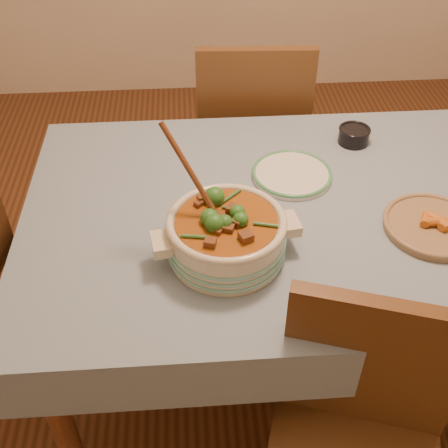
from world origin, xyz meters
name	(u,v)px	position (x,y,z in m)	size (l,w,h in m)	color
floor	(283,356)	(0.00, 0.00, 0.00)	(4.50, 4.50, 0.00)	#422512
dining_table	(298,229)	(0.00, 0.00, 0.66)	(1.68, 1.08, 0.76)	brown
stew_casserole	(226,233)	(-0.24, -0.19, 0.84)	(0.41, 0.35, 0.38)	beige
white_plate	(292,174)	(0.00, 0.15, 0.77)	(0.33, 0.33, 0.02)	silver
condiment_bowl	(354,134)	(0.25, 0.34, 0.79)	(0.11, 0.11, 0.06)	black
fried_plate	(433,224)	(0.36, -0.13, 0.78)	(0.31, 0.31, 0.05)	#8A6C4C
chair_far	(251,131)	(-0.06, 0.77, 0.55)	(0.48, 0.48, 0.97)	#543719
chair_near	(356,441)	(0.05, -0.63, 0.52)	(0.54, 0.54, 0.91)	#543719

